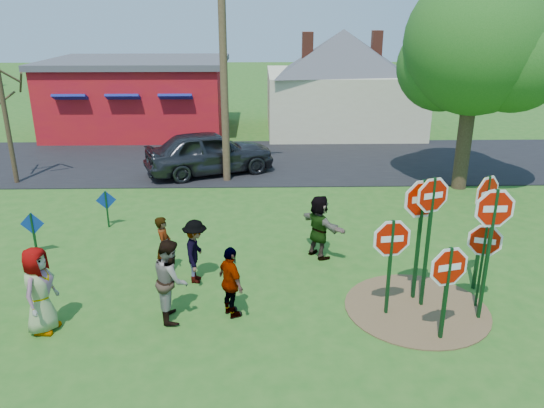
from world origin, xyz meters
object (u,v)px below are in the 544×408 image
at_px(stop_sign_b, 431,210).
at_px(suv, 210,152).
at_px(person_a, 39,290).
at_px(utility_pole, 223,54).
at_px(stop_sign_a, 391,247).
at_px(stop_sign_c, 492,225).
at_px(person_b, 164,246).
at_px(leafy_tree, 479,51).
at_px(stop_sign_d, 485,204).

relative_size(stop_sign_b, suv, 0.62).
relative_size(person_a, utility_pole, 0.20).
height_order(stop_sign_a, stop_sign_c, stop_sign_c).
bearing_deg(person_b, utility_pole, -9.81).
xyz_separation_m(person_b, utility_pole, (1.11, 7.83, 4.06)).
bearing_deg(stop_sign_b, leafy_tree, 45.35).
bearing_deg(suv, utility_pole, -163.99).
bearing_deg(stop_sign_c, person_a, -179.93).
bearing_deg(person_a, person_b, -31.62).
bearing_deg(stop_sign_d, suv, 92.79).
height_order(stop_sign_a, stop_sign_d, stop_sign_d).
bearing_deg(stop_sign_a, utility_pole, 105.23).
height_order(stop_sign_d, leafy_tree, leafy_tree).
bearing_deg(stop_sign_b, stop_sign_d, 7.49).
bearing_deg(person_b, person_a, 137.68).
bearing_deg(stop_sign_d, stop_sign_c, -140.40).
distance_m(stop_sign_b, stop_sign_c, 1.24).
distance_m(suv, leafy_tree, 10.69).
distance_m(stop_sign_a, utility_pole, 11.12).
distance_m(stop_sign_a, person_a, 7.33).
bearing_deg(stop_sign_a, leafy_tree, 53.72).
distance_m(person_b, suv, 8.81).
relative_size(stop_sign_a, stop_sign_b, 0.75).
xyz_separation_m(person_b, suv, (0.37, 8.80, 0.14)).
relative_size(stop_sign_c, utility_pole, 0.34).
xyz_separation_m(utility_pole, leafy_tree, (8.94, -1.07, 0.15)).
xyz_separation_m(stop_sign_a, person_a, (-7.28, -0.46, -0.68)).
bearing_deg(person_a, leafy_tree, -43.85).
bearing_deg(utility_pole, stop_sign_b, -62.58).
relative_size(stop_sign_a, leafy_tree, 0.31).
relative_size(stop_sign_c, stop_sign_d, 1.04).
bearing_deg(utility_pole, stop_sign_a, -67.58).
height_order(stop_sign_b, leafy_tree, leafy_tree).
xyz_separation_m(stop_sign_a, stop_sign_c, (1.97, -0.24, 0.58)).
distance_m(person_a, person_b, 3.26).
distance_m(stop_sign_b, leafy_tree, 9.71).
bearing_deg(stop_sign_d, person_a, 155.52).
xyz_separation_m(person_a, leafy_tree, (12.16, 9.23, 4.05)).
bearing_deg(person_a, stop_sign_d, -71.98).
bearing_deg(leafy_tree, stop_sign_a, -119.09).
bearing_deg(person_a, suv, -3.51).
bearing_deg(suv, leafy_tree, -123.03).
relative_size(stop_sign_b, person_b, 2.04).
bearing_deg(stop_sign_c, stop_sign_b, 151.44).
distance_m(stop_sign_b, utility_pole, 11.01).
xyz_separation_m(stop_sign_d, person_b, (-7.54, 0.93, -1.38)).
distance_m(stop_sign_a, leafy_tree, 10.58).
bearing_deg(stop_sign_b, suv, 99.11).
distance_m(stop_sign_c, suv, 13.02).
height_order(stop_sign_c, suv, stop_sign_c).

